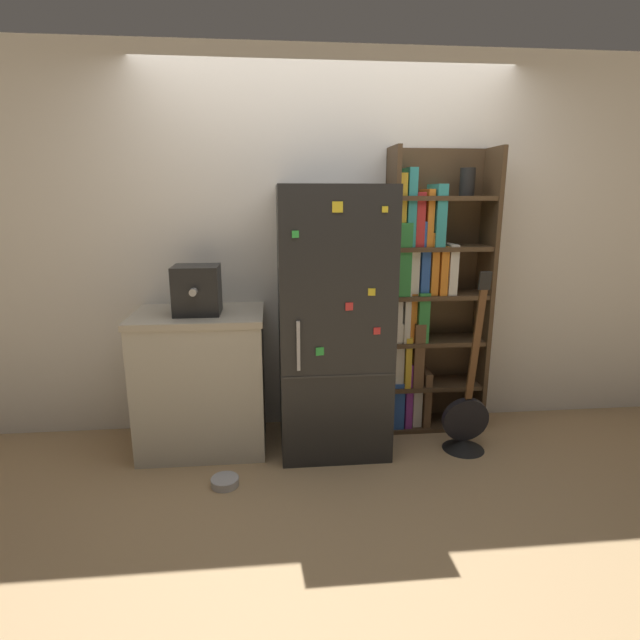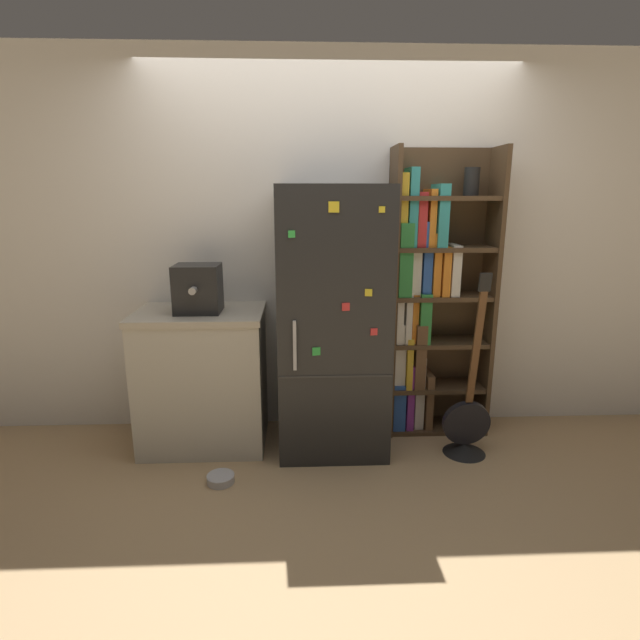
% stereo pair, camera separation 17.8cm
% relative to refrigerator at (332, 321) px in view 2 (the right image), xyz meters
% --- Properties ---
extents(ground_plane, '(16.00, 16.00, 0.00)m').
position_rel_refrigerator_xyz_m(ground_plane, '(0.00, -0.12, -0.86)').
color(ground_plane, tan).
extents(wall_back, '(8.00, 0.05, 2.60)m').
position_rel_refrigerator_xyz_m(wall_back, '(0.00, 0.36, 0.44)').
color(wall_back, white).
rests_on(wall_back, ground_plane).
extents(refrigerator, '(0.70, 0.69, 1.72)m').
position_rel_refrigerator_xyz_m(refrigerator, '(0.00, 0.00, 0.00)').
color(refrigerator, black).
rests_on(refrigerator, ground_plane).
extents(bookshelf, '(0.71, 0.31, 1.97)m').
position_rel_refrigerator_xyz_m(bookshelf, '(0.67, 0.21, 0.08)').
color(bookshelf, '#4C3823').
rests_on(bookshelf, ground_plane).
extents(kitchen_counter, '(0.83, 0.60, 0.93)m').
position_rel_refrigerator_xyz_m(kitchen_counter, '(-0.86, 0.04, -0.39)').
color(kitchen_counter, '#BCB7A8').
rests_on(kitchen_counter, ground_plane).
extents(espresso_machine, '(0.28, 0.31, 0.31)m').
position_rel_refrigerator_xyz_m(espresso_machine, '(-0.86, 0.01, 0.22)').
color(espresso_machine, black).
rests_on(espresso_machine, kitchen_counter).
extents(guitar, '(0.31, 0.29, 1.22)m').
position_rel_refrigerator_xyz_m(guitar, '(0.87, -0.20, -0.68)').
color(guitar, black).
rests_on(guitar, ground_plane).
extents(pet_bowl, '(0.17, 0.17, 0.05)m').
position_rel_refrigerator_xyz_m(pet_bowl, '(-0.69, -0.49, -0.83)').
color(pet_bowl, '#B7B7BC').
rests_on(pet_bowl, ground_plane).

